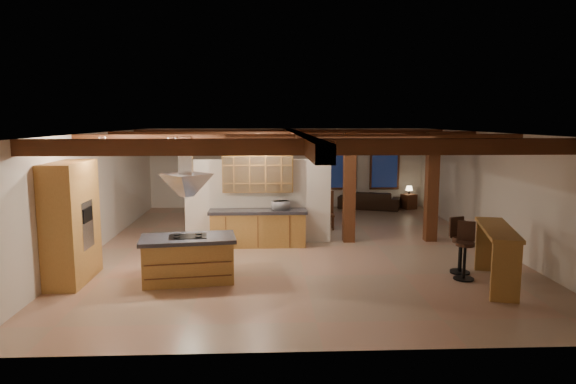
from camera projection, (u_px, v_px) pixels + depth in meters
name	position (u px, v px, depth m)	size (l,w,h in m)	color
ground	(297.00, 246.00, 13.13)	(12.00, 12.00, 0.00)	tan
room_walls	(297.00, 177.00, 12.88)	(12.00, 12.00, 12.00)	beige
ceiling_beams	(298.00, 138.00, 12.74)	(10.00, 12.00, 0.28)	#432710
timber_posts	(391.00, 175.00, 13.48)	(2.50, 0.30, 2.90)	#432710
partition_wall	(258.00, 201.00, 13.43)	(3.80, 0.18, 2.20)	beige
pantry_cabinet	(71.00, 222.00, 10.19)	(0.67, 1.60, 2.40)	#A37334
back_counter	(258.00, 228.00, 13.13)	(2.50, 0.66, 0.94)	#A37334
upper_display_cabinet	(258.00, 174.00, 13.13)	(1.80, 0.36, 0.95)	#A37334
range_hood	(187.00, 194.00, 10.07)	(1.10, 1.10, 1.40)	silver
back_windows	(363.00, 167.00, 18.91)	(2.70, 0.07, 1.70)	#432710
framed_art	(246.00, 162.00, 18.70)	(0.65, 0.05, 0.85)	#432710
recessed_cans	(182.00, 137.00, 10.70)	(3.16, 2.46, 0.03)	silver
kitchen_island	(188.00, 259.00, 10.26)	(1.98, 1.24, 0.93)	#A37334
dining_table	(304.00, 216.00, 15.81)	(1.61, 0.90, 0.57)	#3A1D0E
sofa	(369.00, 200.00, 18.65)	(2.17, 0.85, 0.63)	black
microwave	(281.00, 205.00, 13.07)	(0.41, 0.28, 0.23)	silver
bar_counter	(497.00, 246.00, 9.99)	(1.09, 2.26, 1.15)	#A37334
side_table	(409.00, 201.00, 18.63)	(0.43, 0.43, 0.54)	#432710
table_lamp	(409.00, 188.00, 18.56)	(0.25, 0.25, 0.29)	black
bar_stool_a	(465.00, 251.00, 10.37)	(0.44, 0.45, 1.17)	black
bar_stool_b	(460.00, 245.00, 10.81)	(0.43, 0.45, 1.18)	black
bar_stool_c	(459.00, 246.00, 10.90)	(0.38, 0.38, 1.08)	black
dining_chairs	(304.00, 207.00, 15.77)	(1.75, 1.75, 1.12)	#432710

